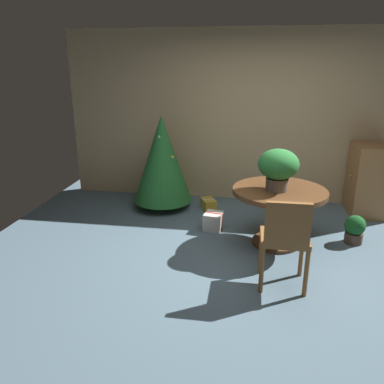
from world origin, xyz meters
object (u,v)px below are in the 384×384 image
holiday_tree (162,159)px  gift_box_cream (214,221)px  wooden_cabinet (369,180)px  wooden_chair_near (285,237)px  flower_vase (278,166)px  round_dining_table (279,204)px  gift_box_gold (208,204)px  potted_plant (355,229)px

holiday_tree → gift_box_cream: bearing=-40.0°
wooden_cabinet → wooden_chair_near: bearing=-121.3°
wooden_chair_near → wooden_cabinet: (1.34, 2.21, -0.03)m
wooden_chair_near → flower_vase: bearing=92.4°
round_dining_table → holiday_tree: 1.94m
flower_vase → gift_box_cream: bearing=155.1°
gift_box_gold → potted_plant: size_ratio=0.90×
round_dining_table → wooden_cabinet: bearing=42.6°
flower_vase → wooden_chair_near: size_ratio=0.52×
flower_vase → holiday_tree: bearing=146.5°
flower_vase → potted_plant: bearing=12.1°
round_dining_table → wooden_chair_near: 0.98m
round_dining_table → gift_box_gold: bearing=132.2°
wooden_chair_near → potted_plant: (0.94, 1.14, -0.36)m
round_dining_table → gift_box_gold: 1.47m
gift_box_gold → potted_plant: (1.88, -0.88, 0.11)m
round_dining_table → flower_vase: flower_vase is taller
round_dining_table → potted_plant: (0.94, 0.17, -0.33)m
flower_vase → gift_box_gold: flower_vase is taller
potted_plant → flower_vase: bearing=-167.9°
gift_box_gold → wooden_cabinet: 2.33m
wooden_chair_near → holiday_tree: 2.59m
wooden_cabinet → potted_plant: size_ratio=2.87×
wooden_chair_near → holiday_tree: (-1.64, 1.99, 0.22)m
wooden_cabinet → holiday_tree: bearing=-175.8°
flower_vase → gift_box_gold: 1.68m
flower_vase → potted_plant: flower_vase is taller
round_dining_table → wooden_chair_near: wooden_chair_near is taller
round_dining_table → flower_vase: size_ratio=2.28×
wooden_chair_near → wooden_cabinet: wooden_cabinet is taller
holiday_tree → potted_plant: bearing=-18.2°
gift_box_gold → wooden_cabinet: (2.29, 0.19, 0.43)m
potted_plant → wooden_cabinet: bearing=69.3°
holiday_tree → wooden_cabinet: size_ratio=1.37×
wooden_cabinet → potted_plant: (-0.40, -1.06, -0.33)m
gift_box_cream → potted_plant: bearing=-4.7°
round_dining_table → holiday_tree: holiday_tree is taller
gift_box_gold → gift_box_cream: bearing=-78.4°
holiday_tree → potted_plant: (2.57, -0.85, -0.57)m
gift_box_cream → potted_plant: potted_plant is taller
holiday_tree → gift_box_cream: size_ratio=4.74×
round_dining_table → gift_box_cream: 0.94m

